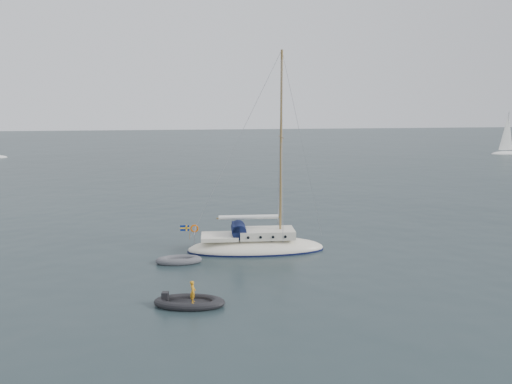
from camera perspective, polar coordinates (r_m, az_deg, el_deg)
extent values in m
plane|color=black|center=(31.59, 3.50, -7.72)|extent=(300.00, 300.00, 0.00)
ellipsoid|color=#EFE8CE|center=(33.30, 0.02, -6.48)|extent=(9.03, 2.81, 1.51)
cube|color=beige|center=(33.13, 1.22, -4.72)|extent=(3.61, 1.91, 0.55)
cube|color=#EFE8CE|center=(32.81, -4.16, -5.18)|extent=(2.41, 1.91, 0.25)
cylinder|color=#0D1536|center=(32.81, -1.98, -4.37)|extent=(0.96, 1.66, 0.96)
cube|color=#0D1536|center=(32.74, -2.33, -4.04)|extent=(0.45, 1.66, 0.40)
cylinder|color=brown|center=(32.29, 2.85, 5.24)|extent=(0.15, 0.15, 12.04)
cylinder|color=brown|center=(32.24, 2.86, 6.30)|extent=(0.05, 2.21, 0.05)
cylinder|color=brown|center=(32.69, -0.85, -2.98)|extent=(4.21, 0.10, 0.10)
cylinder|color=silver|center=(32.68, -0.85, -2.89)|extent=(3.92, 0.28, 0.28)
cylinder|color=#9897A0|center=(32.63, -6.99, -4.53)|extent=(0.04, 2.21, 0.04)
torus|color=#EB5D00|center=(33.21, -7.11, -4.27)|extent=(0.54, 0.10, 0.54)
cylinder|color=brown|center=(32.65, -7.61, -4.72)|extent=(0.03, 0.03, 0.90)
cube|color=navy|center=(32.57, -8.15, -4.22)|extent=(0.60, 0.02, 0.38)
cube|color=yellow|center=(32.57, -8.15, -4.22)|extent=(0.62, 0.03, 0.09)
cube|color=yellow|center=(32.57, -7.96, -4.22)|extent=(0.09, 0.03, 0.40)
cylinder|color=black|center=(33.87, -1.23, -4.38)|extent=(0.18, 0.06, 0.18)
cylinder|color=black|center=(32.02, -0.80, -5.24)|extent=(0.18, 0.06, 0.18)
cylinder|color=black|center=(33.97, 0.12, -4.33)|extent=(0.18, 0.06, 0.18)
cylinder|color=black|center=(32.13, 0.62, -5.19)|extent=(0.18, 0.06, 0.18)
cylinder|color=black|center=(34.09, 1.46, -4.28)|extent=(0.18, 0.06, 0.18)
cylinder|color=black|center=(32.26, 2.04, -5.13)|extent=(0.18, 0.06, 0.18)
cylinder|color=black|center=(34.23, 2.78, -4.23)|extent=(0.18, 0.06, 0.18)
cylinder|color=black|center=(32.41, 3.44, -5.07)|extent=(0.18, 0.06, 0.18)
cube|color=#54555A|center=(31.24, -8.82, -7.80)|extent=(1.72, 0.71, 0.10)
cube|color=black|center=(24.97, -7.62, -12.49)|extent=(2.17, 0.90, 0.11)
cube|color=black|center=(24.89, -10.40, -11.96)|extent=(0.32, 0.32, 0.54)
imported|color=#C68216|center=(24.75, -7.23, -11.22)|extent=(0.29, 0.42, 1.11)
ellipsoid|color=silver|center=(105.65, 26.60, 3.93)|extent=(6.34, 2.11, 1.06)
cylinder|color=#9897A0|center=(105.35, 26.78, 6.18)|extent=(0.11, 0.11, 7.40)
cone|color=silver|center=(105.32, 26.76, 6.18)|extent=(3.38, 3.38, 6.87)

